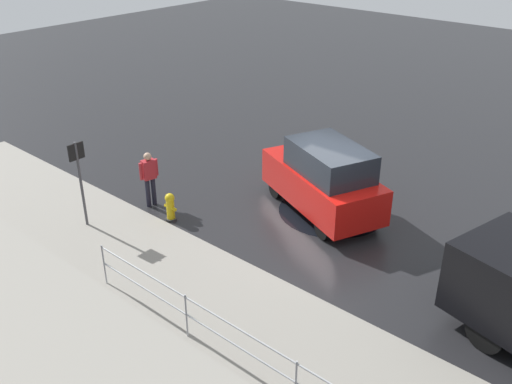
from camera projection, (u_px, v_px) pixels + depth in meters
ground_plane at (319, 226)px, 15.25m from camera, size 60.00×60.00×0.00m
kerb_strip at (207, 299)px, 12.42m from camera, size 24.00×3.20×0.04m
moving_hatchback at (324, 179)px, 15.47m from camera, size 4.25×3.07×2.06m
fire_hydrant at (170, 207)px, 15.35m from camera, size 0.42×0.31×0.80m
pedestrian at (149, 175)px, 15.85m from camera, size 0.30×0.56×1.62m
metal_railing at (237, 339)px, 10.23m from camera, size 8.08×0.04×1.05m
sign_post at (79, 172)px, 14.54m from camera, size 0.07×0.44×2.40m
puddle_patch at (332, 211)px, 15.97m from camera, size 2.99×2.99×0.01m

